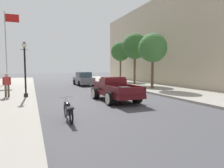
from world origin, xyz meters
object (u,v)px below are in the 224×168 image
object	(u,v)px
motorcycle_parked	(68,110)
street_tree_nearest	(153,48)
street_tree_third	(120,52)
pedestrian_sidewalk_left	(7,84)
street_lamp_near	(25,65)
flagpole	(8,40)
hotrod_truck_maroon	(113,89)
street_tree_second	(135,46)
car_background_grey	(83,79)

from	to	relation	value
motorcycle_parked	street_tree_nearest	world-z (taller)	street_tree_nearest
motorcycle_parked	street_tree_third	bearing A→B (deg)	60.58
pedestrian_sidewalk_left	street_lamp_near	bearing A→B (deg)	-19.09
pedestrian_sidewalk_left	motorcycle_parked	bearing A→B (deg)	-67.76
street_lamp_near	street_tree_third	distance (m)	18.66
pedestrian_sidewalk_left	flagpole	distance (m)	14.40
street_tree_third	street_lamp_near	bearing A→B (deg)	-134.96
flagpole	street_tree_third	bearing A→B (deg)	-3.26
flagpole	street_tree_third	size ratio (longest dim) A/B	1.55
pedestrian_sidewalk_left	street_tree_third	xyz separation A→B (m)	(14.31, 12.69, 3.52)
pedestrian_sidewalk_left	street_tree_nearest	distance (m)	13.16
flagpole	street_tree_third	xyz separation A→B (m)	(15.40, -0.88, -1.17)
hotrod_truck_maroon	street_tree_second	size ratio (longest dim) A/B	0.80
street_tree_third	pedestrian_sidewalk_left	bearing A→B (deg)	-138.43
street_tree_second	street_tree_third	distance (m)	6.18
hotrod_truck_maroon	motorcycle_parked	bearing A→B (deg)	-132.25
hotrod_truck_maroon	street_tree_nearest	xyz separation A→B (m)	(6.03, 4.65, 3.35)
street_lamp_near	street_tree_second	distance (m)	14.34
car_background_grey	pedestrian_sidewalk_left	xyz separation A→B (m)	(-7.60, -8.87, 0.32)
pedestrian_sidewalk_left	street_tree_third	bearing A→B (deg)	41.57
pedestrian_sidewalk_left	street_tree_third	world-z (taller)	street_tree_third
motorcycle_parked	flagpole	distance (m)	21.98
street_lamp_near	street_tree_nearest	distance (m)	11.78
hotrod_truck_maroon	street_tree_nearest	bearing A→B (deg)	37.65
pedestrian_sidewalk_left	street_tree_nearest	bearing A→B (deg)	6.15
street_tree_nearest	pedestrian_sidewalk_left	bearing A→B (deg)	-173.85
street_tree_nearest	car_background_grey	bearing A→B (deg)	124.38
hotrod_truck_maroon	car_background_grey	size ratio (longest dim) A/B	1.15
motorcycle_parked	street_tree_nearest	distance (m)	13.57
hotrod_truck_maroon	street_lamp_near	bearing A→B (deg)	152.50
hotrod_truck_maroon	street_tree_nearest	size ratio (longest dim) A/B	0.93
flagpole	street_tree_second	world-z (taller)	flagpole
motorcycle_parked	street_tree_third	distance (m)	23.39
car_background_grey	street_tree_third	distance (m)	8.62
car_background_grey	street_tree_second	xyz separation A→B (m)	(5.91, -2.31, 4.02)
street_tree_second	street_tree_third	world-z (taller)	street_tree_second
flagpole	street_tree_third	world-z (taller)	flagpole
street_lamp_near	hotrod_truck_maroon	bearing A→B (deg)	-27.50
car_background_grey	street_tree_nearest	xyz separation A→B (m)	(5.13, -7.50, 3.33)
street_tree_nearest	street_tree_third	bearing A→B (deg)	82.09
motorcycle_parked	flagpole	xyz separation A→B (m)	(-4.09, 20.92, 5.33)
motorcycle_parked	street_tree_second	xyz separation A→B (m)	(10.51, 13.92, 4.34)
street_lamp_near	flagpole	xyz separation A→B (m)	(-2.30, 13.99, 3.39)
motorcycle_parked	street_lamp_near	distance (m)	7.42
hotrod_truck_maroon	car_background_grey	xyz separation A→B (m)	(0.90, 12.15, 0.01)
car_background_grey	street_lamp_near	size ratio (longest dim) A/B	1.13
street_lamp_near	street_tree_second	bearing A→B (deg)	29.60
hotrod_truck_maroon	pedestrian_sidewalk_left	xyz separation A→B (m)	(-6.71, 3.28, 0.33)
car_background_grey	street_lamp_near	distance (m)	11.39
motorcycle_parked	pedestrian_sidewalk_left	world-z (taller)	pedestrian_sidewalk_left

